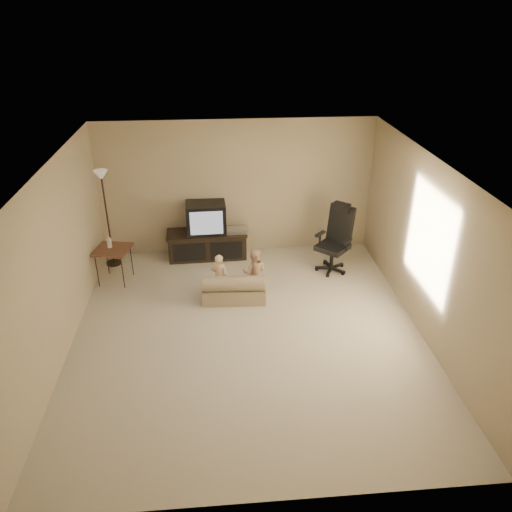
{
  "coord_description": "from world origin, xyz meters",
  "views": [
    {
      "loc": [
        -0.4,
        -5.92,
        4.34
      ],
      "look_at": [
        0.17,
        0.6,
        0.95
      ],
      "focal_mm": 35.0,
      "sensor_mm": 36.0,
      "label": 1
    }
  ],
  "objects": [
    {
      "name": "toddler_right",
      "position": [
        0.18,
        1.05,
        0.42
      ],
      "size": [
        0.44,
        0.29,
        0.84
      ],
      "primitive_type": "imported",
      "rotation": [
        0.0,
        0.0,
        2.97
      ],
      "color": "#E0B48C",
      "rests_on": "floor"
    },
    {
      "name": "floor",
      "position": [
        0.0,
        0.0,
        0.0
      ],
      "size": [
        5.5,
        5.5,
        0.0
      ],
      "primitive_type": "plane",
      "color": "#B0A68C",
      "rests_on": "ground"
    },
    {
      "name": "tv_stand",
      "position": [
        -0.57,
        2.49,
        0.44
      ],
      "size": [
        1.51,
        0.6,
        1.07
      ],
      "rotation": [
        0.0,
        0.0,
        0.03
      ],
      "color": "black",
      "rests_on": "floor"
    },
    {
      "name": "room_shell",
      "position": [
        0.0,
        0.0,
        1.52
      ],
      "size": [
        5.5,
        5.5,
        5.5
      ],
      "color": "white",
      "rests_on": "floor"
    },
    {
      "name": "child_sofa",
      "position": [
        -0.15,
        0.93,
        0.2
      ],
      "size": [
        1.03,
        0.61,
        0.49
      ],
      "rotation": [
        0.0,
        0.0,
        -0.05
      ],
      "color": "tan",
      "rests_on": "floor"
    },
    {
      "name": "office_chair",
      "position": [
        1.67,
        1.8,
        0.44
      ],
      "size": [
        0.8,
        0.8,
        1.22
      ],
      "rotation": [
        0.0,
        0.0,
        -0.75
      ],
      "color": "black",
      "rests_on": "floor"
    },
    {
      "name": "toddler_left",
      "position": [
        -0.38,
        1.01,
        0.39
      ],
      "size": [
        0.34,
        0.29,
        0.78
      ],
      "primitive_type": "imported",
      "rotation": [
        0.0,
        0.0,
        2.81
      ],
      "color": "#E0B48C",
      "rests_on": "floor"
    },
    {
      "name": "floor_lamp",
      "position": [
        -2.3,
        2.35,
        1.29
      ],
      "size": [
        0.28,
        0.28,
        1.77
      ],
      "color": "black",
      "rests_on": "floor"
    },
    {
      "name": "side_table",
      "position": [
        -2.15,
        1.73,
        0.59
      ],
      "size": [
        0.65,
        0.65,
        0.83
      ],
      "rotation": [
        0.0,
        0.0,
        -0.2
      ],
      "color": "brown",
      "rests_on": "floor"
    }
  ]
}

